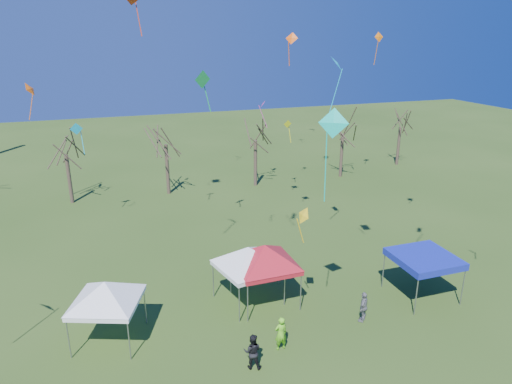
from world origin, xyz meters
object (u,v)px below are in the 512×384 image
tree_3 (255,124)px  person_dark (252,351)px  tree_2 (165,126)px  tent_white_mid (248,251)px  tent_white_west (105,286)px  tent_blue (424,259)px  person_green (281,333)px  person_grey (364,307)px  tree_1 (64,138)px  tree_5 (402,114)px  tree_4 (344,118)px  tent_red (265,249)px

tree_3 → person_dark: bearing=-109.2°
tree_2 → tent_white_mid: size_ratio=1.97×
tent_white_west → tent_white_mid: size_ratio=0.93×
tent_white_mid → tent_blue: (9.30, -2.64, -0.74)m
tent_white_mid → person_green: 4.90m
tent_white_mid → person_grey: (4.97, -3.69, -2.22)m
tree_1 → tree_5: tree_1 is taller
tree_4 → tent_white_west: bearing=-139.3°
tree_5 → person_dark: (-26.20, -26.49, -4.90)m
person_grey → person_green: 4.87m
tree_2 → tree_4: tree_2 is taller
tent_white_west → tree_5: bearing=35.0°
tree_3 → tree_4: size_ratio=1.00×
tent_white_mid → tent_red: 0.89m
tent_white_mid → person_grey: tent_white_mid is taller
tree_4 → tree_5: size_ratio=1.06×
person_green → tent_blue: bearing=-174.4°
tent_red → tent_blue: 8.83m
tree_3 → person_dark: 26.44m
tent_white_west → person_grey: size_ratio=2.34×
tree_4 → person_green: bearing=-124.4°
tree_4 → tree_5: (8.37, 2.06, -0.33)m
tree_3 → person_dark: tree_3 is taller
tree_2 → person_green: size_ratio=4.84×
tree_2 → person_grey: (6.35, -23.35, -5.46)m
tent_white_mid → tree_4: bearing=49.7°
tree_5 → person_grey: 32.26m
tent_white_west → tree_1: bearing=96.6°
tree_5 → person_grey: (-19.74, -25.04, -4.90)m
person_green → tree_5: bearing=-138.8°
tree_1 → tent_blue: bearing=-49.8°
tent_white_mid → person_dark: (-1.49, -5.14, -2.22)m
tree_2 → person_green: (1.53, -24.04, -5.44)m
tree_1 → tree_2: size_ratio=0.92×
tree_1 → tent_blue: size_ratio=2.35×
person_green → tree_2: bearing=-91.5°
tree_4 → person_green: (-16.19, -23.66, -5.21)m
tree_1 → person_green: 26.72m
tree_1 → person_green: tree_1 is taller
person_grey → person_dark: bearing=-28.3°
tree_1 → tent_white_west: bearing=-83.4°
tree_1 → tent_white_mid: size_ratio=1.81×
tree_1 → tree_4: size_ratio=0.96×
person_grey → tree_4: bearing=-157.3°
tree_2 → tree_4: size_ratio=1.04×
tent_red → tree_1: bearing=117.6°
tree_2 → tree_5: (26.09, 1.69, -0.56)m
tree_3 → person_green: tree_3 is taller
tree_5 → person_dark: size_ratio=4.48×
tree_3 → tent_white_west: size_ratio=2.04×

